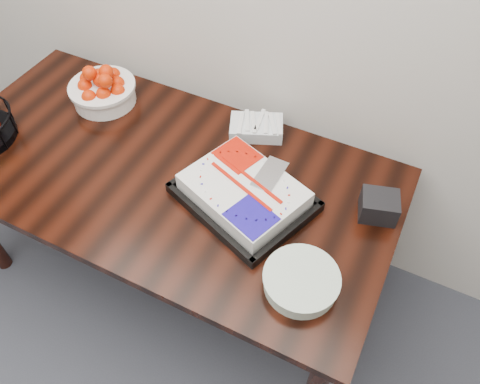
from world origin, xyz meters
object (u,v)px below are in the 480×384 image
at_px(cake_tray, 244,193).
at_px(napkin_box, 379,206).
at_px(tangerine_bowl, 102,87).
at_px(plate_stack, 301,281).
at_px(table, 164,184).

distance_m(cake_tray, napkin_box, 0.47).
height_order(tangerine_bowl, napkin_box, tangerine_bowl).
xyz_separation_m(tangerine_bowl, plate_stack, (1.10, -0.46, -0.05)).
relative_size(cake_tray, napkin_box, 4.37).
bearing_deg(napkin_box, tangerine_bowl, 176.43).
distance_m(tangerine_bowl, napkin_box, 1.24).
bearing_deg(cake_tray, napkin_box, 18.86).
bearing_deg(plate_stack, cake_tray, 143.40).
bearing_deg(tangerine_bowl, plate_stack, -22.78).
bearing_deg(table, tangerine_bowl, 151.49).
bearing_deg(cake_tray, tangerine_bowl, 163.72).
distance_m(plate_stack, napkin_box, 0.41).
height_order(table, cake_tray, cake_tray).
xyz_separation_m(table, cake_tray, (0.35, 0.01, 0.13)).
bearing_deg(plate_stack, table, 161.28).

